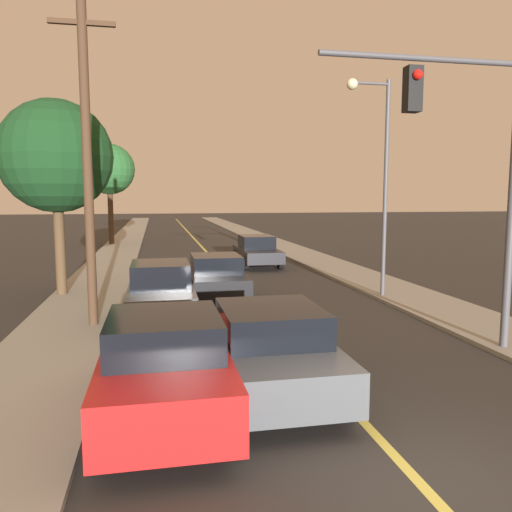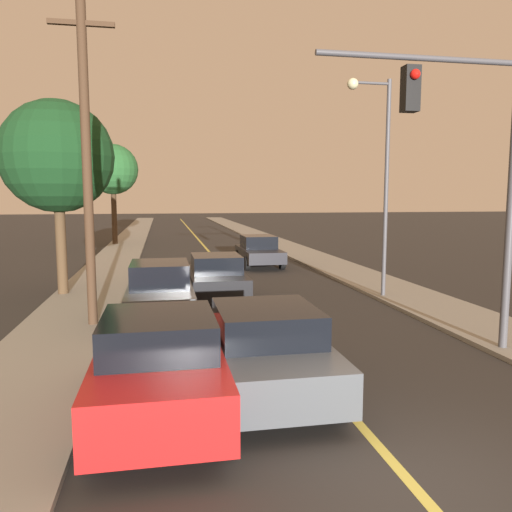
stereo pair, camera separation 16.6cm
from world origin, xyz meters
name	(u,v)px [view 2 (the right image)]	position (x,y,z in m)	size (l,w,h in m)	color
ground_plane	(416,490)	(0.00, 0.00, 0.00)	(200.00, 200.00, 0.00)	#2D2B28
road_surface	(198,239)	(0.00, 36.00, 0.01)	(8.26, 80.00, 0.01)	#2D2B28
sidewalk_left	(131,239)	(-5.38, 36.00, 0.06)	(2.50, 80.00, 0.12)	gray
sidewalk_right	(262,237)	(5.38, 36.00, 0.06)	(2.50, 80.00, 0.12)	gray
car_near_lane_front	(265,348)	(-1.16, 3.26, 0.81)	(2.03, 4.28, 1.57)	#474C51
car_near_lane_second	(216,278)	(-1.16, 11.24, 0.78)	(1.90, 4.09, 1.55)	black
car_outer_lane_front	(159,365)	(-2.97, 2.55, 0.86)	(2.01, 4.21, 1.68)	red
car_outer_lane_second	(160,293)	(-2.97, 8.52, 0.85)	(1.86, 4.13, 1.71)	#474C51
car_far_oncoming	(259,251)	(1.86, 19.22, 0.77)	(1.92, 4.40, 1.52)	black
traffic_signal_mast	(472,152)	(3.53, 4.52, 4.39)	(4.52, 0.42, 6.34)	#47474C
streetlamp_right	(378,160)	(4.15, 10.55, 4.65)	(1.51, 0.36, 7.12)	#47474C
utility_pole_left	(87,160)	(-4.73, 8.35, 4.37)	(1.60, 0.24, 8.17)	#422D1E
tree_left_near	(57,157)	(-6.30, 12.90, 4.77)	(3.76, 3.76, 6.56)	#4C3823
tree_left_far	(113,170)	(-6.18, 31.49, 5.32)	(3.50, 3.50, 6.99)	#3D2B1C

